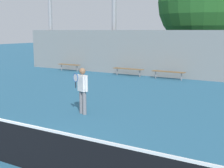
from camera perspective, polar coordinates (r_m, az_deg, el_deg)
The scene contains 8 objects.
ground_plane at distance 7.69m, azimuth -18.81°, elevation -13.44°, with size 100.00×100.00×0.00m, color #285B7A.
tennis_net at distance 7.50m, azimuth -19.03°, elevation -9.79°, with size 11.82×0.09×1.02m.
tennis_player at distance 11.08m, azimuth -5.43°, elevation -0.74°, with size 0.54×0.49×1.66m.
bench_courtside_near at distance 20.43m, azimuth 2.99°, elevation 2.73°, with size 2.11×0.40×0.50m.
bench_adjacent_court at distance 23.15m, azimuth -7.85°, elevation 3.48°, with size 1.81×0.40×0.50m.
bench_by_gate at distance 19.30m, azimuth 10.27°, elevation 2.17°, with size 2.07×0.40×0.50m.
back_fence at distance 19.42m, azimuth 14.56°, elevation 5.13°, with size 26.28×0.06×2.98m.
tree_green_broad at distance 24.40m, azimuth 16.55°, elevation 14.10°, with size 6.75×6.75×8.34m.
Camera 1 is at (5.51, -4.47, 2.96)m, focal length 50.00 mm.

